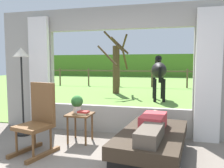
% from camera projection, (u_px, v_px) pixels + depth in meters
% --- Properties ---
extents(back_wall_with_window, '(5.20, 0.12, 2.55)m').
position_uv_depth(back_wall_with_window, '(118.00, 72.00, 4.58)').
color(back_wall_with_window, '#9E998E').
rests_on(back_wall_with_window, ground_plane).
extents(curtain_panel_left, '(0.44, 0.10, 2.40)m').
position_uv_depth(curtain_panel_left, '(40.00, 74.00, 4.87)').
color(curtain_panel_left, silver).
rests_on(curtain_panel_left, ground_plane).
extents(curtain_panel_right, '(0.44, 0.10, 2.40)m').
position_uv_depth(curtain_panel_right, '(208.00, 76.00, 4.04)').
color(curtain_panel_right, silver).
rests_on(curtain_panel_right, ground_plane).
extents(outdoor_pasture_lawn, '(36.00, 21.68, 0.02)m').
position_uv_depth(outdoor_pasture_lawn, '(154.00, 85.00, 15.21)').
color(outdoor_pasture_lawn, olive).
rests_on(outdoor_pasture_lawn, ground_plane).
extents(distant_hill_ridge, '(36.00, 2.00, 2.40)m').
position_uv_depth(distant_hill_ridge, '(160.00, 66.00, 24.60)').
color(distant_hill_ridge, '#4F7C28').
rests_on(distant_hill_ridge, ground_plane).
extents(recliner_sofa, '(1.10, 1.80, 0.42)m').
position_uv_depth(recliner_sofa, '(152.00, 144.00, 3.39)').
color(recliner_sofa, black).
rests_on(recliner_sofa, ground_plane).
extents(reclining_person, '(0.41, 1.44, 0.22)m').
position_uv_depth(reclining_person, '(152.00, 125.00, 3.32)').
color(reclining_person, '#B23338').
rests_on(reclining_person, recliner_sofa).
extents(rocking_chair, '(0.61, 0.77, 1.12)m').
position_uv_depth(rocking_chair, '(38.00, 119.00, 3.61)').
color(rocking_chair, brown).
rests_on(rocking_chair, ground_plane).
extents(side_table, '(0.44, 0.44, 0.52)m').
position_uv_depth(side_table, '(80.00, 119.00, 4.12)').
color(side_table, brown).
rests_on(side_table, ground_plane).
extents(potted_plant, '(0.22, 0.22, 0.32)m').
position_uv_depth(potted_plant, '(77.00, 103.00, 4.17)').
color(potted_plant, silver).
rests_on(potted_plant, side_table).
extents(book_stack, '(0.20, 0.16, 0.06)m').
position_uv_depth(book_stack, '(83.00, 113.00, 4.03)').
color(book_stack, beige).
rests_on(book_stack, side_table).
extents(floor_lamp_left, '(0.32, 0.32, 1.73)m').
position_uv_depth(floor_lamp_left, '(21.00, 65.00, 4.43)').
color(floor_lamp_left, black).
rests_on(floor_lamp_left, ground_plane).
extents(horse, '(0.69, 1.82, 1.73)m').
position_uv_depth(horse, '(159.00, 71.00, 8.68)').
color(horse, black).
rests_on(horse, outdoor_pasture_lawn).
extents(pasture_tree, '(1.51, 1.49, 2.86)m').
position_uv_depth(pasture_tree, '(116.00, 66.00, 10.55)').
color(pasture_tree, '#4C3823').
rests_on(pasture_tree, outdoor_pasture_lawn).
extents(pasture_fence_line, '(16.10, 0.10, 1.10)m').
position_uv_depth(pasture_fence_line, '(152.00, 75.00, 13.45)').
color(pasture_fence_line, brown).
rests_on(pasture_fence_line, outdoor_pasture_lawn).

